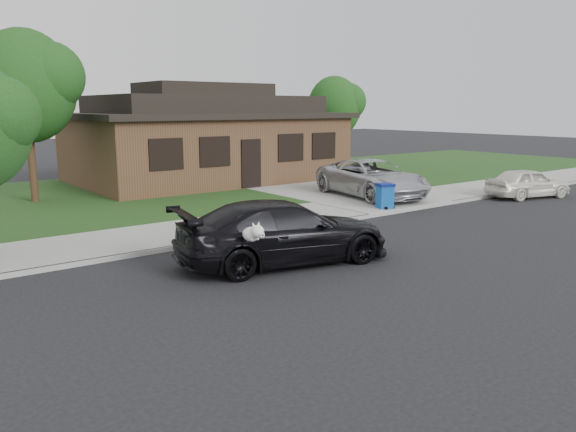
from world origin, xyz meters
TOP-DOWN VIEW (x-y plane):
  - ground at (0.00, 0.00)m, footprint 120.00×120.00m
  - sidewalk at (0.00, 5.00)m, footprint 60.00×3.00m
  - curb at (0.00, 3.50)m, footprint 60.00×0.12m
  - lawn at (0.00, 13.00)m, footprint 60.00×13.00m
  - driveway at (6.00, 10.00)m, footprint 4.50×13.00m
  - sedan at (-1.85, 0.81)m, footprint 5.49×3.08m
  - minivan at (6.53, 6.11)m, footprint 3.24×5.59m
  - white_compact at (11.99, 2.61)m, footprint 3.83×2.34m
  - recycling_bin at (4.97, 3.93)m, footprint 0.70×0.70m
  - house at (4.00, 15.00)m, footprint 12.60×8.60m
  - tree_0 at (-4.34, 12.88)m, footprint 3.78×3.60m
  - tree_1 at (12.14, 14.40)m, footprint 3.15×3.00m

SIDE VIEW (x-z plane):
  - ground at x=0.00m, z-range 0.00..0.00m
  - sidewalk at x=0.00m, z-range 0.00..0.12m
  - curb at x=0.00m, z-range 0.00..0.12m
  - lawn at x=0.00m, z-range 0.00..0.13m
  - driveway at x=6.00m, z-range 0.00..0.14m
  - recycling_bin at x=4.97m, z-range 0.13..1.02m
  - white_compact at x=11.99m, z-range 0.00..1.22m
  - sedan at x=-1.85m, z-range 0.00..1.50m
  - minivan at x=6.53m, z-range 0.14..1.60m
  - house at x=4.00m, z-range -0.19..4.46m
  - tree_1 at x=12.14m, z-range 1.09..6.34m
  - tree_0 at x=-4.34m, z-range 1.31..7.65m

